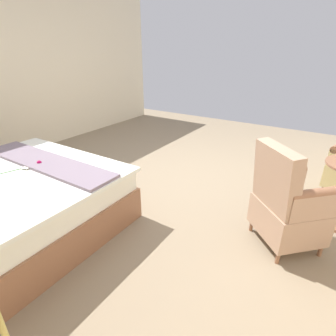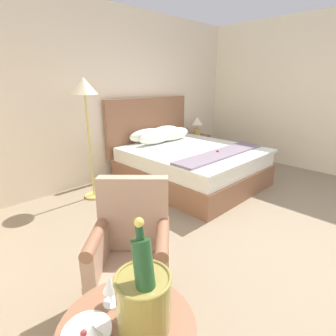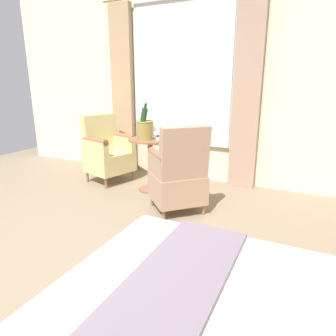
{
  "view_description": "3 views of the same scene",
  "coord_description": "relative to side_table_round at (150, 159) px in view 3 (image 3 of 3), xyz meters",
  "views": [
    {
      "loc": [
        -1.81,
        2.84,
        1.73
      ],
      "look_at": [
        -0.68,
        1.08,
        0.79
      ],
      "focal_mm": 28.0,
      "sensor_mm": 36.0,
      "label": 1
    },
    {
      "loc": [
        -2.56,
        -0.81,
        1.68
      ],
      "look_at": [
        -0.73,
        1.05,
        0.81
      ],
      "focal_mm": 28.0,
      "sensor_mm": 36.0,
      "label": 2
    },
    {
      "loc": [
        1.31,
        1.81,
        1.43
      ],
      "look_at": [
        -0.6,
        0.88,
        0.83
      ],
      "focal_mm": 32.0,
      "sensor_mm": 36.0,
      "label": 3
    }
  ],
  "objects": [
    {
      "name": "armchair_by_window",
      "position": [
        0.49,
        0.64,
        -0.01
      ],
      "size": [
        0.77,
        0.77,
        1.01
      ],
      "color": "#8D5D42",
      "rests_on": "ground"
    },
    {
      "name": "wall_window_side",
      "position": [
        -0.84,
        0.11,
        0.97
      ],
      "size": [
        0.27,
        6.36,
        2.85
      ],
      "color": "beige",
      "rests_on": "ground"
    },
    {
      "name": "side_table_round",
      "position": [
        0.0,
        0.0,
        0.0
      ],
      "size": [
        0.58,
        0.58,
        0.72
      ],
      "color": "#8D5D42",
      "rests_on": "ground"
    },
    {
      "name": "armchair_facing_bed",
      "position": [
        -0.1,
        -0.78,
        -0.0
      ],
      "size": [
        0.72,
        0.69,
        0.98
      ],
      "color": "#8D5D42",
      "rests_on": "ground"
    },
    {
      "name": "wine_glass_near_edge",
      "position": [
        -0.16,
        -0.02,
        0.38
      ],
      "size": [
        0.07,
        0.07,
        0.16
      ],
      "color": "white",
      "rests_on": "side_table_round"
    },
    {
      "name": "wine_glass_near_bucket",
      "position": [
        0.02,
        0.15,
        0.37
      ],
      "size": [
        0.08,
        0.08,
        0.14
      ],
      "color": "white",
      "rests_on": "side_table_round"
    },
    {
      "name": "champagne_bucket",
      "position": [
        0.06,
        -0.04,
        0.42
      ],
      "size": [
        0.23,
        0.23,
        0.49
      ],
      "color": "olive",
      "rests_on": "side_table_round"
    },
    {
      "name": "ground_plane",
      "position": [
        2.11,
        0.11,
        -0.45
      ],
      "size": [
        7.74,
        7.74,
        0.0
      ],
      "primitive_type": "plane",
      "color": "gray"
    },
    {
      "name": "snack_plate",
      "position": [
        -0.13,
        0.09,
        0.28
      ],
      "size": [
        0.2,
        0.2,
        0.04
      ],
      "color": "white",
      "rests_on": "side_table_round"
    }
  ]
}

